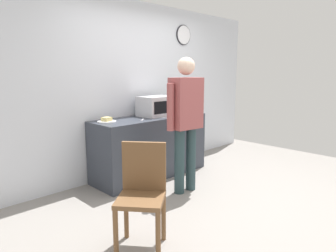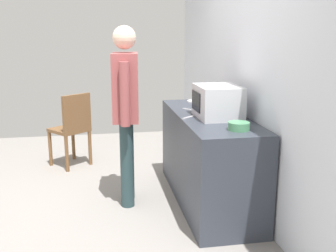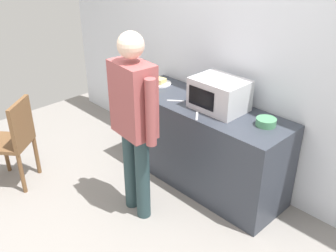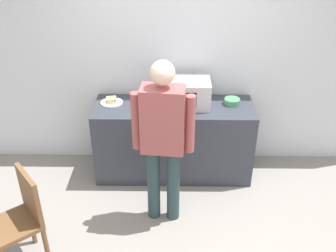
{
  "view_description": "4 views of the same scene",
  "coord_description": "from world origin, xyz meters",
  "views": [
    {
      "loc": [
        -3.02,
        -2.17,
        1.56
      ],
      "look_at": [
        0.01,
        0.91,
        0.79
      ],
      "focal_mm": 32.77,
      "sensor_mm": 36.0,
      "label": 1
    },
    {
      "loc": [
        3.63,
        0.16,
        1.68
      ],
      "look_at": [
        -0.24,
        0.85,
        0.75
      ],
      "focal_mm": 42.72,
      "sensor_mm": 36.0,
      "label": 2
    },
    {
      "loc": [
        2.15,
        -1.4,
        2.45
      ],
      "look_at": [
        -0.19,
        0.86,
        0.74
      ],
      "focal_mm": 40.81,
      "sensor_mm": 36.0,
      "label": 3
    },
    {
      "loc": [
        -0.07,
        -2.68,
        2.91
      ],
      "look_at": [
        -0.11,
        0.88,
        0.83
      ],
      "focal_mm": 41.65,
      "sensor_mm": 36.0,
      "label": 4
    }
  ],
  "objects": [
    {
      "name": "kitchen_counter",
      "position": [
        -0.05,
        1.22,
        0.45
      ],
      "size": [
        1.81,
        0.62,
        0.9
      ],
      "primitive_type": "cube",
      "color": "#333842",
      "rests_on": "ground_plane"
    },
    {
      "name": "person_standing",
      "position": [
        -0.16,
        0.42,
        1.02
      ],
      "size": [
        0.59,
        0.28,
        1.74
      ],
      "color": "#283E42",
      "rests_on": "ground_plane"
    },
    {
      "name": "wooden_chair",
      "position": [
        -1.37,
        -0.17,
        0.52
      ],
      "size": [
        0.56,
        0.56,
        0.94
      ],
      "color": "brown",
      "rests_on": "ground_plane"
    },
    {
      "name": "spoon_utensil",
      "position": [
        0.06,
        0.99,
        0.9
      ],
      "size": [
        0.13,
        0.14,
        0.01
      ],
      "primitive_type": "cube",
      "rotation": [
        0.0,
        0.0,
        2.27
      ],
      "color": "silver",
      "rests_on": "kitchen_counter"
    },
    {
      "name": "back_wall",
      "position": [
        0.0,
        1.6,
        1.3
      ],
      "size": [
        5.4,
        0.13,
        2.6
      ],
      "color": "silver",
      "rests_on": "ground_plane"
    },
    {
      "name": "sandwich_plate",
      "position": [
        -0.77,
        1.29,
        0.92
      ],
      "size": [
        0.25,
        0.25,
        0.07
      ],
      "color": "white",
      "rests_on": "kitchen_counter"
    },
    {
      "name": "salad_bowl",
      "position": [
        0.61,
        1.29,
        0.93
      ],
      "size": [
        0.18,
        0.18,
        0.07
      ],
      "primitive_type": "cylinder",
      "color": "#4C8E60",
      "rests_on": "kitchen_counter"
    },
    {
      "name": "ground_plane",
      "position": [
        0.0,
        0.0,
        0.0
      ],
      "size": [
        6.0,
        6.0,
        0.0
      ],
      "primitive_type": "plane",
      "color": "gray"
    },
    {
      "name": "microwave",
      "position": [
        0.1,
        1.26,
        1.05
      ],
      "size": [
        0.5,
        0.39,
        0.3
      ],
      "color": "silver",
      "rests_on": "kitchen_counter"
    },
    {
      "name": "fork_utensil",
      "position": [
        -0.32,
        1.09,
        0.9
      ],
      "size": [
        0.14,
        0.12,
        0.01
      ],
      "primitive_type": "cube",
      "rotation": [
        0.0,
        0.0,
        0.69
      ],
      "color": "silver",
      "rests_on": "kitchen_counter"
    }
  ]
}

